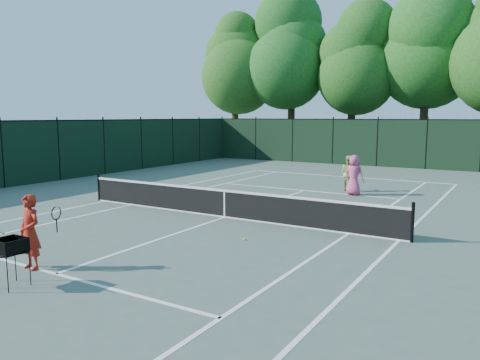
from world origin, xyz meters
The scene contains 21 objects.
ground centered at (0.00, 0.00, 0.00)m, with size 90.00×90.00×0.00m, color #49584E.
sideline_doubles_left centered at (-5.49, 0.00, 0.00)m, with size 0.10×23.77×0.01m, color white.
sideline_doubles_right centered at (5.49, 0.00, 0.00)m, with size 0.10×23.77×0.01m, color white.
sideline_singles_left centered at (-4.12, 0.00, 0.00)m, with size 0.10×23.77×0.01m, color white.
sideline_singles_right centered at (4.12, 0.00, 0.00)m, with size 0.10×23.77×0.01m, color white.
baseline_far centered at (0.00, 11.88, 0.00)m, with size 10.97×0.10×0.01m, color white.
service_line_near centered at (0.00, -6.40, 0.00)m, with size 8.23×0.10×0.01m, color white.
service_line_far centered at (0.00, 6.40, 0.00)m, with size 8.23×0.10×0.01m, color white.
center_service_line centered at (0.00, 0.00, 0.00)m, with size 0.10×12.80×0.01m, color white.
tennis_net centered at (0.00, 0.00, 0.48)m, with size 11.69×0.09×1.06m.
fence_far centered at (0.00, 18.00, 1.50)m, with size 24.00×0.05×3.00m, color black.
fence_left centered at (-12.00, 0.00, 1.50)m, with size 0.05×36.00×3.00m, color black.
tree_0 centered at (-13.00, 21.50, 8.16)m, with size 6.40×6.40×13.14m.
tree_1 centered at (-8.00, 22.00, 8.69)m, with size 6.80×6.80×13.98m.
tree_2 centered at (-3.00, 21.80, 7.73)m, with size 6.00×6.00×12.40m.
tree_3 centered at (2.00, 22.30, 9.01)m, with size 7.00×7.00×14.45m.
coach centered at (-0.72, -6.45, 0.81)m, with size 0.94×0.58×1.62m.
player_pink centered at (2.21, 6.39, 0.83)m, with size 0.87×0.62×1.67m.
player_green centered at (1.69, 7.29, 0.78)m, with size 0.95×0.91×1.55m.
ball_hopper centered at (-0.09, -7.31, 0.80)m, with size 0.61×0.61×0.96m.
loose_ball_midcourt centered at (1.99, -2.09, 0.03)m, with size 0.07×0.07×0.07m, color #C3D82C.
Camera 1 is at (8.13, -12.39, 3.26)m, focal length 35.00 mm.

